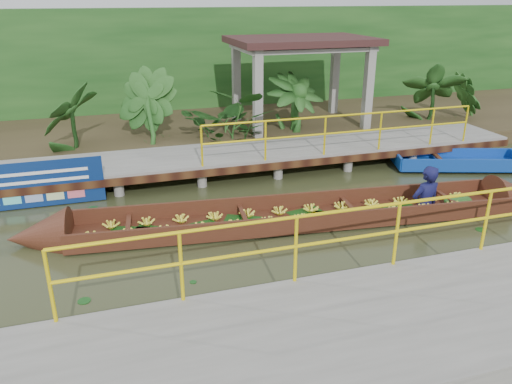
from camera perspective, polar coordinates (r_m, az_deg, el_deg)
name	(u,v)px	position (r m, az deg, el deg)	size (l,w,h in m)	color
ground	(276,226)	(10.32, 2.31, -3.91)	(80.00, 80.00, 0.00)	#2D351A
land_strip	(203,128)	(17.09, -6.10, 7.26)	(30.00, 8.00, 0.45)	#2F2617
far_dock	(234,156)	(13.20, -2.52, 4.15)	(16.00, 2.06, 1.66)	slate
near_dock	(449,325)	(7.43, 21.24, -14.01)	(18.00, 2.40, 1.73)	slate
pavilion	(301,50)	(16.34, 5.18, 15.88)	(4.40, 3.00, 3.00)	slate
foliage_backdrop	(187,65)	(19.17, -7.86, 14.17)	(30.00, 0.80, 4.00)	#143F14
vendor_boat	(316,210)	(10.50, 6.82, -2.04)	(11.42, 2.28, 2.40)	#3C1D10
moored_blue_boat	(494,163)	(15.10, 25.56, 3.05)	(4.11, 2.20, 0.95)	#0D3793
blue_banner	(23,186)	(12.04, -25.04, 0.68)	(3.38, 0.04, 1.06)	navy
tropical_plants	(289,103)	(15.37, 3.78, 10.12)	(14.49, 1.49, 1.86)	#143F14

